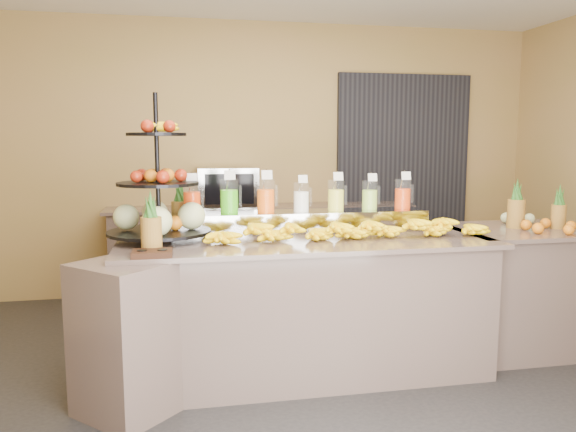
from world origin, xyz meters
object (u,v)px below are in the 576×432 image
object	(u,v)px
right_fruit_pile	(542,221)
oven_warmer	(227,187)
banana_heap	(349,227)
condiment_caddy	(152,253)
fruit_stand	(166,203)
pitcher_tray	(301,221)

from	to	relation	value
right_fruit_pile	oven_warmer	bearing A→B (deg)	137.89
right_fruit_pile	banana_heap	bearing A→B (deg)	-178.45
banana_heap	condiment_caddy	xyz separation A→B (m)	(-1.30, -0.38, -0.06)
right_fruit_pile	condiment_caddy	bearing A→B (deg)	-171.54
right_fruit_pile	oven_warmer	size ratio (longest dim) A/B	0.70
condiment_caddy	oven_warmer	distance (m)	2.46
fruit_stand	right_fruit_pile	distance (m)	2.73
fruit_stand	oven_warmer	bearing A→B (deg)	73.44
fruit_stand	right_fruit_pile	xyz separation A→B (m)	(2.72, -0.13, -0.17)
pitcher_tray	fruit_stand	xyz separation A→B (m)	(-0.95, -0.14, 0.17)
pitcher_tray	right_fruit_pile	world-z (taller)	right_fruit_pile
banana_heap	right_fruit_pile	world-z (taller)	right_fruit_pile
banana_heap	right_fruit_pile	xyz separation A→B (m)	(1.50, 0.04, -0.01)
condiment_caddy	pitcher_tray	bearing A→B (deg)	33.89
fruit_stand	right_fruit_pile	size ratio (longest dim) A/B	2.36
pitcher_tray	fruit_stand	size ratio (longest dim) A/B	1.91
fruit_stand	oven_warmer	world-z (taller)	fruit_stand
banana_heap	fruit_stand	distance (m)	1.24
condiment_caddy	right_fruit_pile	size ratio (longest dim) A/B	0.55
banana_heap	condiment_caddy	size ratio (longest dim) A/B	8.68
condiment_caddy	banana_heap	bearing A→B (deg)	16.17
pitcher_tray	banana_heap	size ratio (longest dim) A/B	0.94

